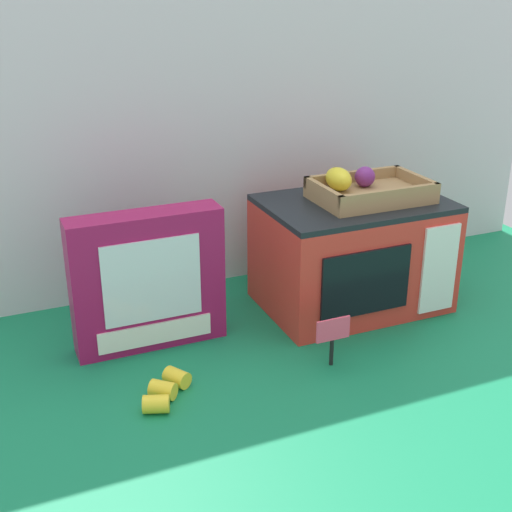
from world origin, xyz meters
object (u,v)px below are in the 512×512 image
object	(u,v)px
food_groups_crate	(366,190)
cookie_set_box	(148,281)
loose_toy_banana	(166,390)
price_sign	(333,334)
toy_microwave	(352,253)

from	to	relation	value
food_groups_crate	cookie_set_box	size ratio (longest dim) A/B	0.80
cookie_set_box	loose_toy_banana	world-z (taller)	cookie_set_box
food_groups_crate	loose_toy_banana	size ratio (longest dim) A/B	2.08
cookie_set_box	price_sign	world-z (taller)	cookie_set_box
toy_microwave	price_sign	bearing A→B (deg)	-127.44
toy_microwave	loose_toy_banana	bearing A→B (deg)	-157.73
food_groups_crate	loose_toy_banana	world-z (taller)	food_groups_crate
food_groups_crate	price_sign	distance (m)	0.35
price_sign	loose_toy_banana	world-z (taller)	price_sign
food_groups_crate	loose_toy_banana	xyz separation A→B (m)	(-0.52, -0.20, -0.25)
price_sign	cookie_set_box	bearing A→B (deg)	143.49
food_groups_crate	cookie_set_box	bearing A→B (deg)	-179.96
loose_toy_banana	price_sign	bearing A→B (deg)	-3.12
loose_toy_banana	cookie_set_box	bearing A→B (deg)	81.82
food_groups_crate	price_sign	xyz separation A→B (m)	(-0.19, -0.22, -0.20)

